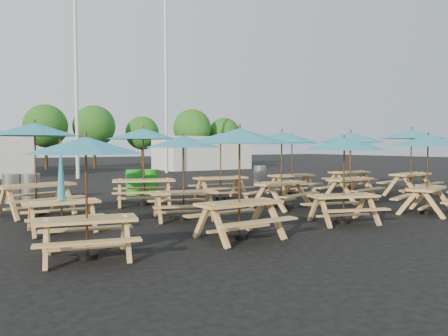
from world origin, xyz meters
TOP-DOWN VIEW (x-y plane):
  - ground at (0.00, 0.00)m, footprint 120.00×120.00m
  - picnic_unit_0 at (-6.37, -4.24)m, footprint 2.36×2.36m
  - picnic_unit_1 at (-6.21, -1.60)m, footprint 1.66×1.47m
  - picnic_unit_2 at (-6.29, 1.19)m, footprint 2.93×2.93m
  - picnic_unit_3 at (-3.31, -4.30)m, footprint 2.20×2.20m
  - picnic_unit_4 at (-3.21, -1.61)m, footprint 2.57×2.57m
  - picnic_unit_5 at (-3.06, 1.45)m, footprint 2.99×2.99m
  - picnic_unit_6 at (-0.17, -4.21)m, footprint 2.52×2.52m
  - picnic_unit_7 at (0.25, -1.37)m, footprint 2.75×2.75m
  - picnic_unit_8 at (-0.20, 1.40)m, footprint 2.47×2.47m
  - picnic_unit_9 at (2.93, -4.42)m, footprint 2.68×2.68m
  - picnic_unit_10 at (3.21, -1.44)m, footprint 2.62×2.62m
  - picnic_unit_11 at (2.98, 1.28)m, footprint 2.30×2.30m
  - picnic_unit_13 at (6.48, -1.49)m, footprint 2.81×2.81m
  - picnic_unit_14 at (6.42, 1.42)m, footprint 2.47×2.47m
  - waste_bin_0 at (-6.52, 4.40)m, footprint 0.60×0.60m
  - waste_bin_1 at (-5.99, 4.12)m, footprint 0.60×0.60m
  - waste_bin_2 at (-2.29, 4.37)m, footprint 0.60×0.60m
  - waste_bin_3 at (-1.60, 4.32)m, footprint 0.60×0.60m
  - waste_bin_4 at (3.82, 4.41)m, footprint 0.60×0.60m
  - mast_0 at (-2.00, 14.00)m, footprint 0.20×0.20m
  - mast_1 at (4.50, 16.00)m, footprint 0.20×0.20m
  - event_tent_1 at (9.00, 19.00)m, footprint 7.00×4.00m
  - tree_3 at (-1.75, 24.72)m, footprint 3.36×3.36m
  - tree_4 at (1.90, 24.26)m, footprint 3.41×3.41m
  - tree_5 at (6.22, 24.67)m, footprint 2.94×2.94m
  - tree_6 at (10.23, 22.90)m, footprint 3.38×3.38m
  - tree_7 at (13.63, 22.92)m, footprint 2.95×2.95m

SIDE VIEW (x-z plane):
  - ground at x=0.00m, z-range 0.00..0.00m
  - waste_bin_0 at x=-6.52m, z-range 0.00..0.96m
  - waste_bin_1 at x=-5.99m, z-range 0.00..0.96m
  - waste_bin_2 at x=-2.29m, z-range 0.00..0.96m
  - waste_bin_3 at x=-1.60m, z-range 0.00..0.96m
  - waste_bin_4 at x=3.82m, z-range 0.00..0.96m
  - picnic_unit_1 at x=-6.21m, z-range -0.18..1.85m
  - event_tent_1 at x=9.00m, z-range 0.00..2.60m
  - picnic_unit_0 at x=-6.37m, z-range 0.77..2.84m
  - picnic_unit_6 at x=-0.17m, z-range 0.78..2.89m
  - picnic_unit_4 at x=-3.21m, z-range 0.81..2.98m
  - picnic_unit_9 at x=2.93m, z-range 0.82..3.03m
  - picnic_unit_3 at x=-3.31m, z-range 0.84..3.12m
  - picnic_unit_11 at x=2.98m, z-range 0.85..3.15m
  - picnic_unit_14 at x=6.42m, z-range 0.85..3.15m
  - picnic_unit_7 at x=0.25m, z-range 0.87..3.21m
  - picnic_unit_10 at x=3.21m, z-range 0.87..3.23m
  - picnic_unit_8 at x=-0.20m, z-range 0.87..3.23m
  - picnic_unit_5 at x=-3.06m, z-range 0.91..3.38m
  - picnic_unit_13 at x=6.48m, z-range 0.94..3.47m
  - picnic_unit_2 at x=-6.29m, z-range 0.94..3.48m
  - tree_5 at x=6.22m, z-range 0.75..5.20m
  - tree_7 at x=13.63m, z-range 0.75..5.23m
  - tree_3 at x=-1.75m, z-range 0.86..5.95m
  - tree_6 at x=10.23m, z-range 0.86..5.99m
  - tree_4 at x=1.90m, z-range 0.87..6.04m
  - mast_0 at x=-2.00m, z-range 0.00..12.00m
  - mast_1 at x=4.50m, z-range 0.00..12.00m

